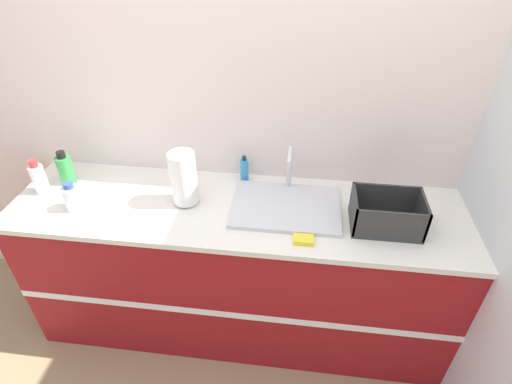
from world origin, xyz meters
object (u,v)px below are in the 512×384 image
dish_rack (386,215)px  bottle_white_spray (39,179)px  paper_towel_roll (184,178)px  bottle_clear (72,198)px  soap_dispenser (244,170)px  sink (286,205)px  bottle_green (66,169)px

dish_rack → bottle_white_spray: size_ratio=1.67×
paper_towel_roll → bottle_clear: bearing=-167.0°
bottle_clear → soap_dispenser: bearing=24.0°
sink → bottle_green: size_ratio=2.78×
sink → dish_rack: 0.47m
sink → dish_rack: (0.46, -0.08, 0.04)m
dish_rack → bottle_white_spray: bearing=178.2°
bottle_clear → bottle_white_spray: bearing=154.5°
sink → bottle_white_spray: (-1.26, -0.02, 0.07)m
bottle_clear → soap_dispenser: bottle_clear is taller
paper_towel_roll → bottle_clear: 0.54m
sink → dish_rack: sink is taller
bottle_white_spray → bottle_clear: (0.23, -0.11, -0.02)m
dish_rack → bottle_clear: 1.49m
bottle_white_spray → bottle_green: (0.09, 0.10, 0.00)m
paper_towel_roll → bottle_clear: paper_towel_roll is taller
bottle_clear → soap_dispenser: (0.78, 0.35, -0.00)m
paper_towel_roll → soap_dispenser: (0.26, 0.23, -0.08)m
bottle_white_spray → soap_dispenser: size_ratio=1.27×
paper_towel_roll → bottle_white_spray: (-0.76, -0.01, -0.06)m
bottle_clear → soap_dispenser: 0.86m
sink → bottle_clear: bearing=-172.5°
dish_rack → bottle_green: bearing=174.6°
dish_rack → soap_dispenser: 0.76m
paper_towel_roll → bottle_white_spray: paper_towel_roll is taller
soap_dispenser → bottle_white_spray: bearing=-166.8°
bottle_clear → bottle_green: size_ratio=0.80×
bottle_white_spray → soap_dispenser: (1.02, 0.24, -0.02)m
dish_rack → soap_dispenser: (-0.70, 0.29, 0.00)m
sink → bottle_green: (-1.17, 0.07, 0.07)m
sink → paper_towel_roll: paper_towel_roll is taller
bottle_white_spray → sink: bearing=1.1°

